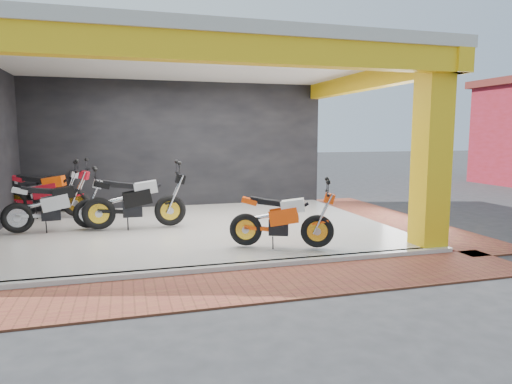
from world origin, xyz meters
TOP-DOWN VIEW (x-y plane):
  - ground at (0.00, 0.00)m, footprint 80.00×80.00m
  - showroom_floor at (0.00, 2.00)m, footprint 8.00×6.00m
  - showroom_ceiling at (0.00, 2.00)m, footprint 8.40×6.40m
  - back_wall at (0.00, 5.10)m, footprint 8.20×0.20m
  - corner_column at (3.75, -0.75)m, footprint 0.50×0.50m
  - header_beam_front at (0.00, -1.00)m, footprint 8.40×0.30m
  - header_beam_right at (4.00, 2.00)m, footprint 0.30×6.40m
  - floor_kerb at (0.00, -1.02)m, footprint 8.00×0.20m
  - paver_front at (0.00, -1.80)m, footprint 9.00×1.40m
  - paver_right at (4.80, 2.00)m, footprint 1.40×7.00m
  - moto_hero at (1.70, -0.50)m, footprint 2.06×1.40m
  - moto_row_a at (-0.56, 2.10)m, footprint 2.24×0.85m
  - moto_row_b at (-2.23, 2.35)m, footprint 2.10×0.95m
  - moto_row_c at (-2.61, 3.80)m, footprint 2.35×1.37m
  - moto_row_d at (-2.92, 4.82)m, footprint 2.19×1.43m

SIDE VIEW (x-z plane):
  - ground at x=0.00m, z-range 0.00..0.00m
  - paver_front at x=0.00m, z-range 0.00..0.03m
  - paver_right at x=4.80m, z-range 0.00..0.03m
  - showroom_floor at x=0.00m, z-range 0.00..0.10m
  - floor_kerb at x=0.00m, z-range 0.00..0.10m
  - moto_hero at x=1.70m, z-range 0.10..1.28m
  - moto_row_b at x=-2.23m, z-range 0.10..1.35m
  - moto_row_d at x=-2.92m, z-range 0.10..1.35m
  - moto_row_c at x=-2.61m, z-range 0.10..1.45m
  - moto_row_a at x=-0.56m, z-range 0.10..1.46m
  - back_wall at x=0.00m, z-range 0.00..3.50m
  - corner_column at x=3.75m, z-range 0.00..3.50m
  - header_beam_front at x=0.00m, z-range 3.10..3.50m
  - header_beam_right at x=4.00m, z-range 3.10..3.50m
  - showroom_ceiling at x=0.00m, z-range 3.50..3.70m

